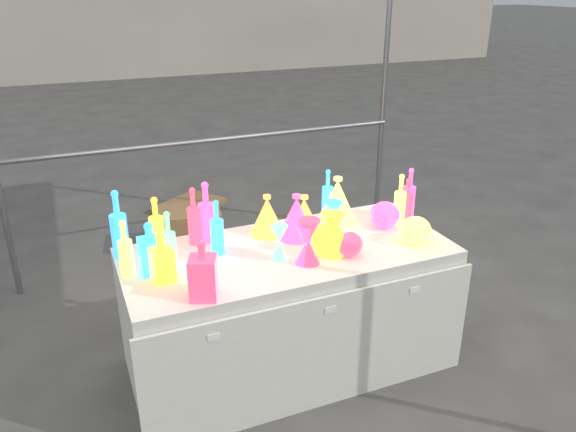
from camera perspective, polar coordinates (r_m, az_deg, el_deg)
name	(u,v)px	position (r m, az deg, el deg)	size (l,w,h in m)	color
ground	(288,361)	(3.48, 0.00, -14.55)	(80.00, 80.00, 0.00)	#5C5955
display_table	(289,309)	(3.26, 0.06, -9.42)	(1.84, 0.83, 0.75)	silver
cardboard_box_closed	(191,230)	(4.76, -9.87, -1.46)	(0.51, 0.37, 0.37)	olive
cardboard_box_flat	(189,206)	(5.71, -10.03, 1.03)	(0.64, 0.46, 0.06)	olive
bottle_0	(119,231)	(3.09, -16.77, -1.49)	(0.07, 0.07, 0.29)	red
bottle_1	(118,224)	(3.07, -16.86, -0.77)	(0.09, 0.09, 0.38)	#198A33
bottle_2	(194,216)	(3.13, -9.55, 0.01)	(0.07, 0.07, 0.33)	#D54716
bottle_3	(206,212)	(3.16, -8.30, 0.45)	(0.09, 0.09, 0.35)	blue
bottle_4	(125,248)	(2.87, -16.20, -3.17)	(0.07, 0.07, 0.30)	#157186
bottle_5	(169,241)	(2.87, -12.01, -2.53)	(0.07, 0.07, 0.32)	#A6215F
bottle_6	(156,224)	(3.09, -13.23, -0.82)	(0.08, 0.08, 0.31)	red
bottle_7	(217,227)	(3.00, -7.24, -1.14)	(0.07, 0.07, 0.31)	#198A33
decanter_0	(162,257)	(2.79, -12.71, -4.05)	(0.10, 0.10, 0.26)	red
decanter_1	(203,269)	(2.60, -8.65, -5.38)	(0.12, 0.12, 0.29)	#D54716
decanter_2	(150,247)	(2.88, -13.82, -3.12)	(0.11, 0.11, 0.27)	#198A33
hourglass_0	(309,242)	(2.89, 2.14, -2.63)	(0.12, 0.12, 0.24)	#D54716
hourglass_1	(305,244)	(2.90, 1.76, -2.85)	(0.11, 0.11, 0.22)	blue
hourglass_3	(279,242)	(2.95, -0.90, -2.68)	(0.09, 0.09, 0.19)	#A6215F
hourglass_4	(333,235)	(2.98, 4.59, -1.89)	(0.12, 0.12, 0.24)	red
hourglass_5	(332,219)	(3.20, 4.53, -0.35)	(0.11, 0.11, 0.22)	#198A33
globe_0	(328,241)	(3.02, 4.12, -2.51)	(0.19, 0.19, 0.15)	red
globe_1	(416,232)	(3.21, 12.83, -1.56)	(0.17, 0.17, 0.14)	#157186
globe_2	(349,245)	(3.01, 6.23, -2.99)	(0.15, 0.15, 0.12)	#D54716
globe_3	(385,216)	(3.38, 9.81, -0.01)	(0.18, 0.18, 0.14)	blue
lampshade_0	(267,215)	(3.22, -2.12, 0.12)	(0.20, 0.20, 0.24)	#FBFF35
lampshade_1	(304,215)	(3.21, 1.64, 0.07)	(0.20, 0.20, 0.24)	#FBFF35
lampshade_2	(296,216)	(3.18, 0.87, 0.00)	(0.22, 0.22, 0.26)	blue
lampshade_3	(337,199)	(3.41, 5.02, 1.72)	(0.24, 0.24, 0.28)	#157186
bottle_8	(327,193)	(3.46, 4.03, 2.31)	(0.07, 0.07, 0.31)	#198A33
bottle_9	(407,200)	(3.46, 12.00, 1.60)	(0.06, 0.06, 0.28)	#D54716
bottle_10	(409,193)	(3.51, 12.24, 2.27)	(0.07, 0.07, 0.32)	blue
bottle_11	(400,199)	(3.42, 11.32, 1.72)	(0.07, 0.07, 0.31)	#157186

